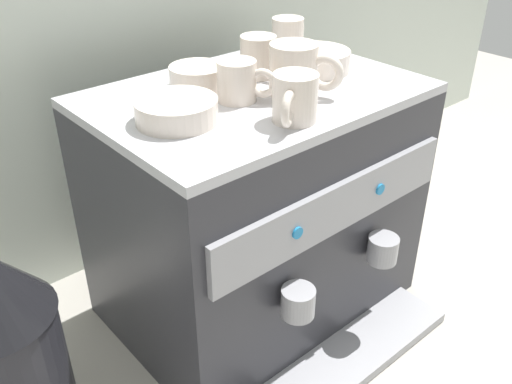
# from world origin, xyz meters

# --- Properties ---
(ground_plane) EXTENTS (4.00, 4.00, 0.00)m
(ground_plane) POSITION_xyz_m (0.00, 0.00, 0.00)
(ground_plane) COLOR #9E998E
(tiled_backsplash_wall) EXTENTS (2.80, 0.03, 1.07)m
(tiled_backsplash_wall) POSITION_xyz_m (0.00, 0.35, 0.53)
(tiled_backsplash_wall) COLOR silver
(tiled_backsplash_wall) RESTS_ON ground_plane
(espresso_machine) EXTENTS (0.57, 0.51, 0.47)m
(espresso_machine) POSITION_xyz_m (0.00, -0.00, 0.23)
(espresso_machine) COLOR #2D2D33
(espresso_machine) RESTS_ON ground_plane
(ceramic_cup_0) EXTENTS (0.09, 0.12, 0.08)m
(ceramic_cup_0) POSITION_xyz_m (0.04, -0.06, 0.51)
(ceramic_cup_0) COLOR beige
(ceramic_cup_0) RESTS_ON espresso_machine
(ceramic_cup_1) EXTENTS (0.10, 0.08, 0.07)m
(ceramic_cup_1) POSITION_xyz_m (-0.04, -0.14, 0.51)
(ceramic_cup_1) COLOR beige
(ceramic_cup_1) RESTS_ON espresso_machine
(ceramic_cup_2) EXTENTS (0.10, 0.07, 0.07)m
(ceramic_cup_2) POSITION_xyz_m (0.21, 0.14, 0.50)
(ceramic_cup_2) COLOR beige
(ceramic_cup_2) RESTS_ON espresso_machine
(ceramic_cup_3) EXTENTS (0.08, 0.09, 0.07)m
(ceramic_cup_3) POSITION_xyz_m (-0.05, -0.02, 0.51)
(ceramic_cup_3) COLOR beige
(ceramic_cup_3) RESTS_ON espresso_machine
(ceramic_cup_4) EXTENTS (0.07, 0.10, 0.07)m
(ceramic_cup_4) POSITION_xyz_m (0.05, 0.05, 0.51)
(ceramic_cup_4) COLOR beige
(ceramic_cup_4) RESTS_ON espresso_machine
(ceramic_bowl_0) EXTENTS (0.13, 0.13, 0.04)m
(ceramic_bowl_0) POSITION_xyz_m (-0.18, -0.02, 0.49)
(ceramic_bowl_0) COLOR beige
(ceramic_bowl_0) RESTS_ON espresso_machine
(ceramic_bowl_1) EXTENTS (0.10, 0.10, 0.04)m
(ceramic_bowl_1) POSITION_xyz_m (-0.07, 0.08, 0.49)
(ceramic_bowl_1) COLOR beige
(ceramic_bowl_1) RESTS_ON espresso_machine
(ceramic_bowl_2) EXTENTS (0.13, 0.13, 0.04)m
(ceramic_bowl_2) POSITION_xyz_m (0.15, 0.01, 0.49)
(ceramic_bowl_2) COLOR beige
(ceramic_bowl_2) RESTS_ON espresso_machine
(coffee_grinder) EXTENTS (0.18, 0.18, 0.39)m
(coffee_grinder) POSITION_xyz_m (-0.51, -0.02, 0.20)
(coffee_grinder) COLOR black
(coffee_grinder) RESTS_ON ground_plane
(milk_pitcher) EXTENTS (0.11, 0.11, 0.15)m
(milk_pitcher) POSITION_xyz_m (0.46, -0.00, 0.07)
(milk_pitcher) COLOR #B7B7BC
(milk_pitcher) RESTS_ON ground_plane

